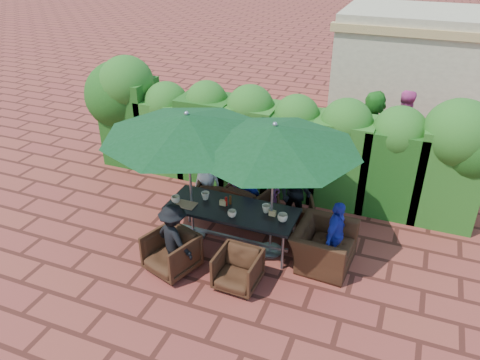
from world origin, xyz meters
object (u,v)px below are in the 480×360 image
at_px(dining_table, 232,212).
at_px(chair_near_left, 171,251).
at_px(umbrella_left, 187,125).
at_px(umbrella_right, 274,137).
at_px(chair_end_right, 324,240).
at_px(chair_far_mid, 250,199).
at_px(chair_far_right, 295,214).
at_px(chair_near_right, 238,268).
at_px(chair_far_left, 217,193).

distance_m(dining_table, chair_near_left, 1.27).
xyz_separation_m(umbrella_left, chair_near_left, (0.11, -1.00, -1.83)).
distance_m(umbrella_left, umbrella_right, 1.48).
xyz_separation_m(dining_table, chair_end_right, (1.65, 0.06, -0.21)).
xyz_separation_m(umbrella_right, chair_far_mid, (-0.73, 0.93, -1.81)).
distance_m(chair_far_mid, chair_near_left, 2.12).
relative_size(umbrella_left, chair_far_right, 4.23).
xyz_separation_m(umbrella_left, chair_near_right, (1.28, -0.96, -1.87)).
xyz_separation_m(chair_far_left, chair_near_right, (1.25, -1.98, -0.02)).
distance_m(umbrella_left, chair_near_left, 2.09).
xyz_separation_m(dining_table, chair_near_right, (0.52, -1.01, -0.33)).
height_order(chair_far_mid, chair_near_right, chair_far_mid).
bearing_deg(chair_far_left, dining_table, 115.62).
relative_size(dining_table, chair_end_right, 2.14).
relative_size(chair_far_left, chair_far_mid, 0.91).
xyz_separation_m(chair_far_left, chair_end_right, (2.38, -0.92, 0.10)).
xyz_separation_m(chair_far_mid, chair_end_right, (1.66, -0.91, 0.07)).
bearing_deg(chair_near_left, chair_near_right, 20.35).
xyz_separation_m(dining_table, umbrella_left, (-0.76, -0.05, 1.54)).
height_order(dining_table, umbrella_left, umbrella_left).
bearing_deg(chair_far_mid, chair_far_left, 13.69).
height_order(umbrella_left, chair_near_right, umbrella_left).
height_order(dining_table, chair_far_mid, chair_far_mid).
xyz_separation_m(umbrella_right, chair_end_right, (0.94, 0.02, -1.74)).
relative_size(dining_table, chair_near_left, 3.02).
relative_size(chair_far_left, chair_end_right, 0.68).
bearing_deg(umbrella_left, chair_near_left, -83.70).
xyz_separation_m(chair_far_mid, chair_near_left, (-0.64, -2.02, -0.02)).
height_order(umbrella_right, chair_far_left, umbrella_right).
xyz_separation_m(chair_far_right, chair_near_left, (-1.59, -1.89, 0.04)).
bearing_deg(chair_near_right, umbrella_right, 81.12).
height_order(dining_table, chair_far_left, dining_table).
relative_size(umbrella_left, chair_far_mid, 3.63).
distance_m(umbrella_left, chair_end_right, 2.98).
bearing_deg(chair_end_right, chair_far_right, 46.06).
xyz_separation_m(chair_near_right, chair_end_right, (1.14, 1.07, 0.13)).
relative_size(dining_table, umbrella_right, 0.82).
xyz_separation_m(chair_far_mid, chair_near_right, (0.53, -1.97, -0.06)).
bearing_deg(chair_end_right, umbrella_right, 94.84).
xyz_separation_m(dining_table, umbrella_right, (0.72, 0.04, 1.54)).
relative_size(umbrella_left, chair_near_left, 3.80).
bearing_deg(chair_far_left, chair_far_right, 164.06).
height_order(chair_near_left, chair_near_right, chair_near_left).
height_order(dining_table, chair_near_left, chair_near_left).
bearing_deg(dining_table, chair_far_right, 41.85).
relative_size(chair_far_mid, chair_near_left, 1.05).
xyz_separation_m(chair_near_left, chair_near_right, (1.17, 0.04, -0.04)).
relative_size(chair_far_right, chair_near_left, 0.90).
height_order(umbrella_left, chair_far_left, umbrella_left).
distance_m(chair_far_right, chair_end_right, 1.07).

